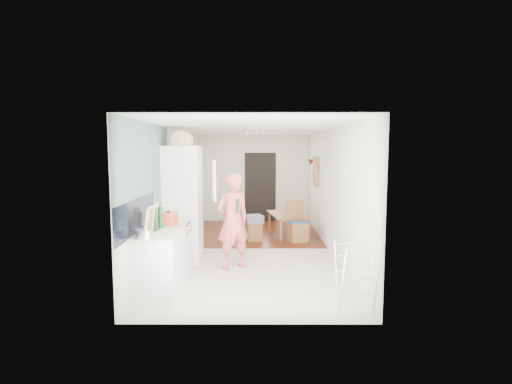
{
  "coord_description": "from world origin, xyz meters",
  "views": [
    {
      "loc": [
        0.1,
        -8.07,
        2.07
      ],
      "look_at": [
        0.08,
        0.2,
        1.2
      ],
      "focal_mm": 28.0,
      "sensor_mm": 36.0,
      "label": 1
    }
  ],
  "objects_px": {
    "dining_table": "(289,226)",
    "stool": "(254,232)",
    "dining_chair": "(298,222)",
    "drying_rack": "(356,277)",
    "person": "(233,212)"
  },
  "relations": [
    {
      "from": "person",
      "to": "drying_rack",
      "type": "xyz_separation_m",
      "value": [
        1.7,
        -1.88,
        -0.56
      ]
    },
    {
      "from": "stool",
      "to": "person",
      "type": "bearing_deg",
      "value": -99.64
    },
    {
      "from": "dining_table",
      "to": "drying_rack",
      "type": "distance_m",
      "value": 4.69
    },
    {
      "from": "dining_table",
      "to": "stool",
      "type": "distance_m",
      "value": 1.1
    },
    {
      "from": "dining_table",
      "to": "drying_rack",
      "type": "relative_size",
      "value": 1.43
    },
    {
      "from": "dining_table",
      "to": "dining_chair",
      "type": "distance_m",
      "value": 0.81
    },
    {
      "from": "dining_chair",
      "to": "drying_rack",
      "type": "xyz_separation_m",
      "value": [
        0.35,
        -3.9,
        -0.03
      ]
    },
    {
      "from": "person",
      "to": "drying_rack",
      "type": "relative_size",
      "value": 2.27
    },
    {
      "from": "person",
      "to": "stool",
      "type": "bearing_deg",
      "value": -129.93
    },
    {
      "from": "dining_chair",
      "to": "dining_table",
      "type": "bearing_deg",
      "value": 84.07
    },
    {
      "from": "dining_table",
      "to": "stool",
      "type": "height_order",
      "value": "dining_table"
    },
    {
      "from": "dining_chair",
      "to": "stool",
      "type": "relative_size",
      "value": 2.19
    },
    {
      "from": "drying_rack",
      "to": "person",
      "type": "bearing_deg",
      "value": 122.5
    },
    {
      "from": "dining_table",
      "to": "dining_chair",
      "type": "relative_size",
      "value": 1.34
    },
    {
      "from": "person",
      "to": "dining_chair",
      "type": "distance_m",
      "value": 2.49
    }
  ]
}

